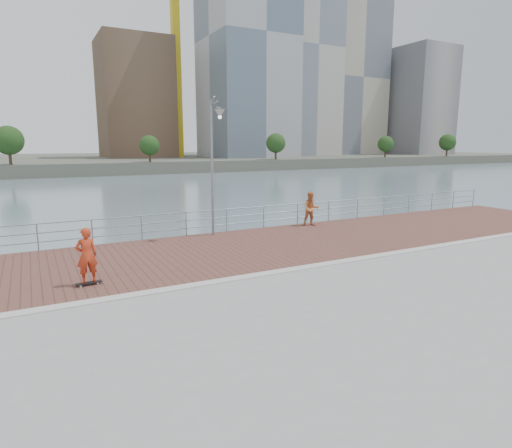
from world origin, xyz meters
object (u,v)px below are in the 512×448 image
guardrail (207,219)px  bystander (311,209)px  skateboarder (87,255)px  street_lamp (215,143)px

guardrail → bystander: bearing=-7.6°
guardrail → bystander: bystander is taller
skateboarder → bystander: 12.37m
street_lamp → skateboarder: size_ratio=3.53×
guardrail → bystander: size_ratio=22.19×
guardrail → street_lamp: bearing=-82.8°
guardrail → skateboarder: size_ratio=23.12×
skateboarder → bystander: skateboarder is taller
guardrail → bystander: 5.54m
street_lamp → guardrail: bearing=97.2°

